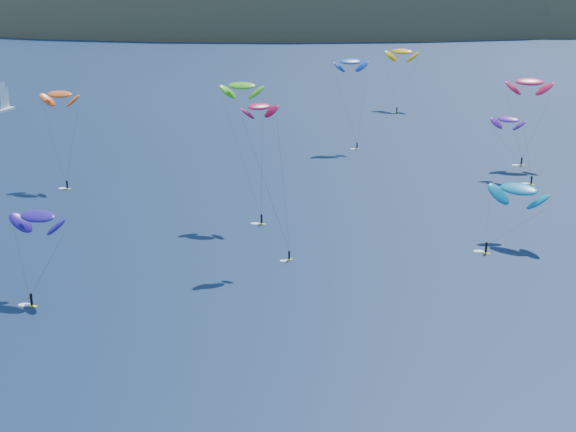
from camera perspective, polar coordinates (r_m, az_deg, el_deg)
The scene contains 11 objects.
island at distance 611.53m, azimuth 2.25°, elevation 12.77°, with size 730.00×300.00×210.00m.
sailboat at distance 281.14m, azimuth -19.45°, elevation 7.24°, with size 9.17×8.12×10.95m.
kitesurfer_1 at distance 188.34m, azimuth -15.94°, elevation 8.31°, with size 9.74×10.94×22.42m.
kitesurfer_3 at distance 158.19m, azimuth -3.29°, elevation 9.21°, with size 8.99×11.61×27.85m.
kitesurfer_4 at distance 216.26m, azimuth 4.47°, elevation 10.88°, with size 9.55×8.49×24.92m.
kitesurfer_5 at distance 150.58m, azimuth 16.09°, elevation 1.85°, with size 13.54×13.02×12.71m.
kitesurfer_6 at distance 193.87m, azimuth 15.40°, elevation 6.63°, with size 9.13×12.73×15.41m.
kitesurfer_8 at distance 207.10m, azimuth 16.80°, elevation 9.12°, with size 11.36×8.23×22.90m.
kitesurfer_9 at distance 136.11m, azimuth -2.03°, elevation 7.74°, with size 9.18×8.54×27.47m.
kitesurfer_10 at distance 128.45m, azimuth -17.39°, elevation -0.02°, with size 10.01×10.53×14.62m.
kitesurfer_11 at distance 273.54m, azimuth 8.11°, elevation 11.51°, with size 11.95×16.76×21.34m.
Camera 1 is at (11.08, -45.38, 51.17)m, focal length 50.00 mm.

